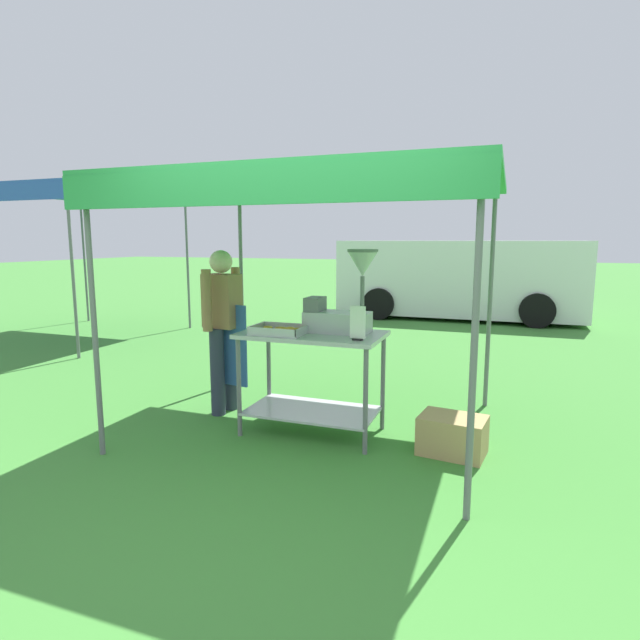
# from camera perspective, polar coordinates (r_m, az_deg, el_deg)

# --- Properties ---
(ground_plane) EXTENTS (70.00, 70.00, 0.00)m
(ground_plane) POSITION_cam_1_polar(r_m,az_deg,el_deg) (9.26, 11.41, -1.95)
(ground_plane) COLOR #3D7F33
(stall_canopy) EXTENTS (3.03, 2.55, 2.21)m
(stall_canopy) POSITION_cam_1_polar(r_m,az_deg,el_deg) (4.52, -0.46, 14.25)
(stall_canopy) COLOR slate
(stall_canopy) RESTS_ON ground
(donut_cart) EXTENTS (1.24, 0.69, 0.91)m
(donut_cart) POSITION_cam_1_polar(r_m,az_deg,el_deg) (4.54, -0.88, -4.69)
(donut_cart) COLOR #B7B7BC
(donut_cart) RESTS_ON ground
(donut_tray) EXTENTS (0.45, 0.33, 0.07)m
(donut_tray) POSITION_cam_1_polar(r_m,az_deg,el_deg) (4.44, -4.44, -1.20)
(donut_tray) COLOR #B7B7BC
(donut_tray) RESTS_ON donut_cart
(donut_fryer) EXTENTS (0.63, 0.28, 0.72)m
(donut_fryer) POSITION_cam_1_polar(r_m,az_deg,el_deg) (4.45, 2.60, 1.92)
(donut_fryer) COLOR #B7B7BC
(donut_fryer) RESTS_ON donut_cart
(menu_sign) EXTENTS (0.13, 0.05, 0.28)m
(menu_sign) POSITION_cam_1_polar(r_m,az_deg,el_deg) (4.14, 4.18, -0.61)
(menu_sign) COLOR black
(menu_sign) RESTS_ON donut_cart
(vendor) EXTENTS (0.46, 0.54, 1.61)m
(vendor) POSITION_cam_1_polar(r_m,az_deg,el_deg) (5.13, -10.66, -0.31)
(vendor) COLOR #2D3347
(vendor) RESTS_ON ground
(supply_crate) EXTENTS (0.55, 0.42, 0.31)m
(supply_crate) POSITION_cam_1_polar(r_m,az_deg,el_deg) (4.37, 14.43, -12.23)
(supply_crate) COLOR tan
(supply_crate) RESTS_ON ground
(van_white) EXTENTS (5.12, 2.12, 1.69)m
(van_white) POSITION_cam_1_polar(r_m,az_deg,el_deg) (11.85, 15.06, 4.53)
(van_white) COLOR white
(van_white) RESTS_ON ground
(neighbour_tent) EXTENTS (2.74, 3.00, 2.54)m
(neighbour_tent) POSITION_cam_1_polar(r_m,az_deg,el_deg) (10.03, -25.71, 12.30)
(neighbour_tent) COLOR slate
(neighbour_tent) RESTS_ON ground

